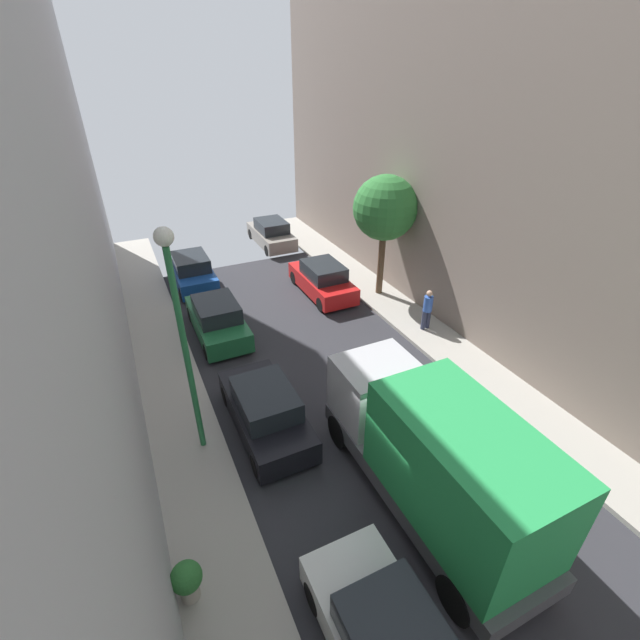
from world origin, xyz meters
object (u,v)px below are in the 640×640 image
object	(u,v)px
parked_car_left_4	(217,319)
parked_car_left_5	(192,271)
parked_car_right_2	(271,234)
street_tree_1	(385,209)
parked_car_right_1	(322,280)
pedestrian	(427,308)
lamp_post	(180,320)
potted_plant_4	(187,580)
delivery_truck	(435,456)
parked_car_left_3	(266,410)

from	to	relation	value
parked_car_left_4	parked_car_left_5	size ratio (longest dim) A/B	1.00
parked_car_right_2	street_tree_1	world-z (taller)	street_tree_1
parked_car_left_4	parked_car_right_1	world-z (taller)	same
pedestrian	lamp_post	world-z (taller)	lamp_post
parked_car_left_4	potted_plant_4	world-z (taller)	parked_car_left_4
parked_car_left_5	parked_car_right_2	xyz separation A→B (m)	(5.40, 3.45, 0.00)
pedestrian	delivery_truck	bearing A→B (deg)	-126.78
parked_car_left_3	pedestrian	world-z (taller)	pedestrian
parked_car_right_1	parked_car_right_2	bearing A→B (deg)	90.00
parked_car_left_5	lamp_post	xyz separation A→B (m)	(-1.90, -10.98, 3.57)
potted_plant_4	parked_car_right_1	bearing A→B (deg)	53.40
parked_car_left_3	parked_car_right_1	size ratio (longest dim) A/B	1.00
parked_car_right_1	pedestrian	world-z (taller)	pedestrian
lamp_post	potted_plant_4	bearing A→B (deg)	-105.66
parked_car_right_2	pedestrian	distance (m)	12.23
lamp_post	parked_car_left_5	bearing A→B (deg)	80.18
pedestrian	parked_car_right_1	bearing A→B (deg)	115.47
pedestrian	potted_plant_4	world-z (taller)	pedestrian
potted_plant_4	lamp_post	distance (m)	5.50
potted_plant_4	lamp_post	xyz separation A→B (m)	(1.13, 4.02, 3.58)
parked_car_left_3	parked_car_left_4	xyz separation A→B (m)	(0.00, 5.86, 0.00)
parked_car_left_3	parked_car_right_1	distance (m)	9.14
pedestrian	street_tree_1	xyz separation A→B (m)	(0.02, 3.60, 3.09)
parked_car_right_2	lamp_post	bearing A→B (deg)	-116.83
parked_car_left_5	street_tree_1	world-z (taller)	street_tree_1
parked_car_right_1	delivery_truck	world-z (taller)	delivery_truck
parked_car_left_4	delivery_truck	distance (m)	10.52
delivery_truck	pedestrian	size ratio (longest dim) A/B	3.84
pedestrian	street_tree_1	distance (m)	4.74
potted_plant_4	parked_car_left_3	bearing A→B (deg)	52.69
parked_car_right_2	pedestrian	bearing A→B (deg)	-79.01
parked_car_right_1	potted_plant_4	world-z (taller)	parked_car_right_1
parked_car_left_3	lamp_post	xyz separation A→B (m)	(-1.90, 0.05, 3.57)
parked_car_left_3	parked_car_right_2	distance (m)	15.45
delivery_truck	parked_car_right_2	bearing A→B (deg)	81.80
parked_car_right_2	street_tree_1	distance (m)	9.38
street_tree_1	potted_plant_4	xyz separation A→B (m)	(-10.78, -10.05, -3.45)
street_tree_1	lamp_post	bearing A→B (deg)	-148.01
parked_car_right_1	street_tree_1	distance (m)	4.37
delivery_truck	potted_plant_4	xyz separation A→B (m)	(-5.73, 0.28, -1.07)
parked_car_left_5	parked_car_right_1	world-z (taller)	same
parked_car_left_3	potted_plant_4	distance (m)	4.99
parked_car_left_3	pedestrian	xyz separation A→B (m)	(7.73, 2.48, 0.35)
delivery_truck	pedestrian	bearing A→B (deg)	53.22
parked_car_right_1	street_tree_1	world-z (taller)	street_tree_1
lamp_post	delivery_truck	bearing A→B (deg)	-43.05
parked_car_left_4	delivery_truck	size ratio (longest dim) A/B	0.64
parked_car_right_2	parked_car_left_3	bearing A→B (deg)	-110.45
parked_car_left_4	street_tree_1	world-z (taller)	street_tree_1
delivery_truck	potted_plant_4	bearing A→B (deg)	177.23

